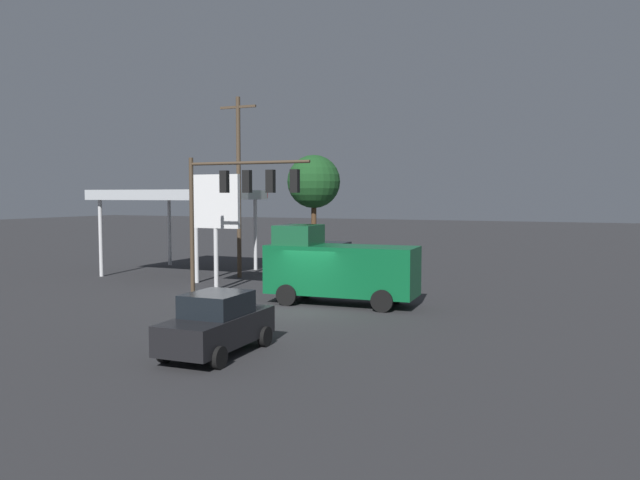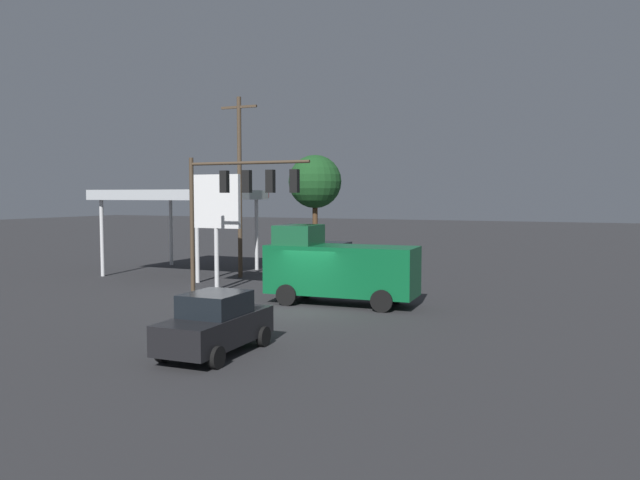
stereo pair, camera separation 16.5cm
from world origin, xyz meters
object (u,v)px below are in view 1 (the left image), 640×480
(street_tree, at_px, (314,182))
(price_sign, at_px, (216,206))
(pickup_parked, at_px, (336,264))
(delivery_truck, at_px, (338,267))
(sedan_waiting, at_px, (217,324))
(traffic_signal_assembly, at_px, (237,194))
(utility_pole, at_px, (239,183))

(street_tree, bearing_deg, price_sign, 87.97)
(price_sign, height_order, pickup_parked, price_sign)
(delivery_truck, height_order, street_tree, street_tree)
(sedan_waiting, bearing_deg, pickup_parked, -172.52)
(price_sign, bearing_deg, traffic_signal_assembly, 134.27)
(utility_pole, distance_m, sedan_waiting, 18.94)
(price_sign, xyz_separation_m, sedan_waiting, (-7.44, 11.43, -3.44))
(traffic_signal_assembly, bearing_deg, price_sign, -45.73)
(delivery_truck, bearing_deg, utility_pole, -37.81)
(utility_pole, bearing_deg, traffic_signal_assembly, 120.57)
(delivery_truck, bearing_deg, sedan_waiting, 86.83)
(traffic_signal_assembly, distance_m, street_tree, 15.55)
(delivery_truck, distance_m, street_tree, 15.67)
(price_sign, xyz_separation_m, pickup_parked, (-4.99, -4.41, -3.28))
(price_sign, bearing_deg, utility_pole, -73.51)
(traffic_signal_assembly, bearing_deg, street_tree, -78.62)
(traffic_signal_assembly, xyz_separation_m, delivery_truck, (-4.07, -1.91, -3.32))
(traffic_signal_assembly, bearing_deg, sedan_waiting, 116.78)
(utility_pole, height_order, street_tree, utility_pole)
(pickup_parked, distance_m, delivery_truck, 6.61)
(utility_pole, bearing_deg, street_tree, -104.33)
(utility_pole, bearing_deg, sedan_waiting, 118.75)
(utility_pole, relative_size, pickup_parked, 2.04)
(price_sign, distance_m, sedan_waiting, 14.07)
(traffic_signal_assembly, relative_size, delivery_truck, 0.97)
(price_sign, xyz_separation_m, delivery_truck, (-7.55, 1.65, -2.69))
(price_sign, relative_size, pickup_parked, 1.14)
(traffic_signal_assembly, distance_m, price_sign, 5.02)
(sedan_waiting, xyz_separation_m, pickup_parked, (2.46, -15.84, 0.16))
(utility_pole, relative_size, delivery_truck, 1.56)
(price_sign, distance_m, pickup_parked, 7.42)
(price_sign, relative_size, street_tree, 0.78)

